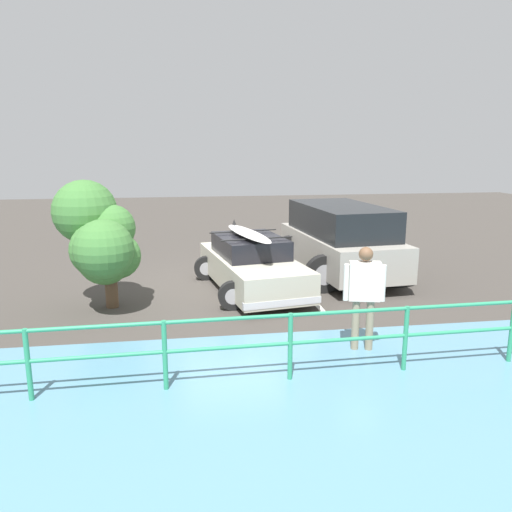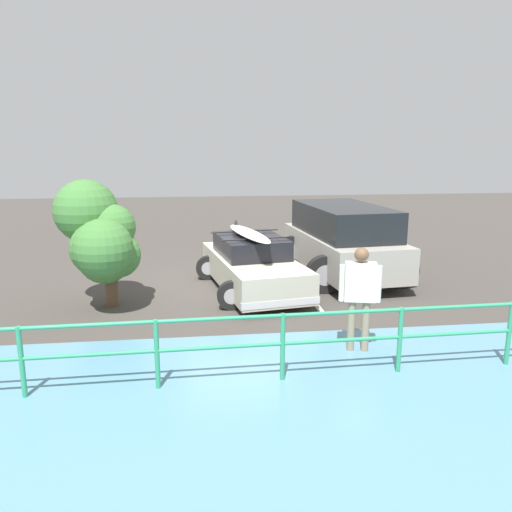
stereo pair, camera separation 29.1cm
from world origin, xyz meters
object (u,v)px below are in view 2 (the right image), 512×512
object	(u,v)px
person_bystander	(360,290)
suv_car	(342,240)
sedan_car	(252,265)
bush_near_left	(100,240)

from	to	relation	value
person_bystander	suv_car	bearing A→B (deg)	-103.41
sedan_car	person_bystander	world-z (taller)	person_bystander
sedan_car	suv_car	size ratio (longest dim) A/B	0.93
suv_car	person_bystander	xyz separation A→B (m)	(1.12, 4.69, 0.08)
bush_near_left	sedan_car	bearing A→B (deg)	-164.08
suv_car	bush_near_left	size ratio (longest dim) A/B	1.73
person_bystander	bush_near_left	xyz separation A→B (m)	(4.55, -2.85, 0.39)
suv_car	person_bystander	size ratio (longest dim) A/B	2.63
suv_car	sedan_car	bearing A→B (deg)	20.71
bush_near_left	person_bystander	bearing A→B (deg)	147.93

